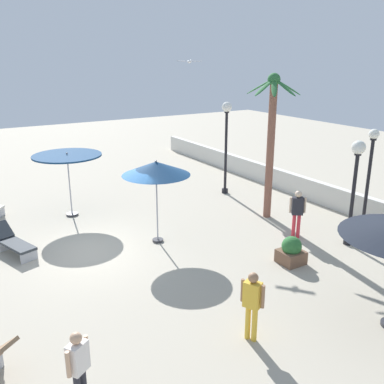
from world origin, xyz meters
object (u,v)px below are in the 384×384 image
patio_umbrella_0 (156,169)px  lounge_chair_2 (13,242)px  palm_tree_1 (271,130)px  guest_1 (78,363)px  lamp_post_3 (370,169)px  seagull_0 (190,61)px  lamp_post_1 (355,174)px  guest_2 (252,300)px  lamp_post_0 (226,132)px  planter (291,251)px  guest_0 (297,210)px  patio_umbrella_1 (67,158)px

patio_umbrella_0 → lounge_chair_2: size_ratio=1.43×
palm_tree_1 → guest_1: (5.66, -9.11, -2.45)m
palm_tree_1 → lamp_post_3: (2.66, 2.26, -1.18)m
seagull_0 → lounge_chair_2: bearing=-77.6°
palm_tree_1 → guest_1: size_ratio=3.54×
lamp_post_1 → lounge_chair_2: 10.99m
lamp_post_1 → guest_2: lamp_post_1 is taller
lamp_post_0 → patio_umbrella_0: bearing=-57.2°
lounge_chair_2 → guest_2: guest_2 is taller
patio_umbrella_0 → guest_2: (5.77, -0.65, -1.54)m
planter → lounge_chair_2: bearing=-125.7°
guest_0 → guest_2: bearing=-53.3°
patio_umbrella_1 → planter: bearing=30.7°
guest_2 → patio_umbrella_1: bearing=-173.6°
patio_umbrella_1 → seagull_0: bearing=80.4°
lamp_post_3 → lamp_post_0: bearing=-162.5°
guest_2 → planter: 4.09m
patio_umbrella_0 → seagull_0: seagull_0 is taller
patio_umbrella_1 → patio_umbrella_0: bearing=23.5°
lamp_post_0 → seagull_0: seagull_0 is taller
guest_0 → guest_2: 6.03m
palm_tree_1 → lamp_post_0: palm_tree_1 is taller
lamp_post_1 → seagull_0: seagull_0 is taller
palm_tree_1 → patio_umbrella_0: bearing=-90.8°
lamp_post_1 → guest_1: 10.07m
palm_tree_1 → lamp_post_3: palm_tree_1 is taller
palm_tree_1 → lamp_post_1: 3.57m
guest_0 → seagull_0: bearing=-168.9°
patio_umbrella_1 → lamp_post_3: 10.99m
patio_umbrella_1 → palm_tree_1: palm_tree_1 is taller
lounge_chair_2 → seagull_0: seagull_0 is taller
lounge_chair_2 → planter: 8.62m
patio_umbrella_0 → palm_tree_1: (0.07, 4.71, 0.84)m
palm_tree_1 → lounge_chair_2: size_ratio=2.76×
lounge_chair_2 → lamp_post_3: bearing=69.3°
lamp_post_1 → guest_2: (2.32, -5.94, -1.41)m
patio_umbrella_1 → guest_2: bearing=6.4°
lamp_post_0 → lounge_chair_2: (1.74, -9.38, -2.39)m
planter → patio_umbrella_1: bearing=-149.3°
lamp_post_3 → guest_2: lamp_post_3 is taller
guest_1 → seagull_0: seagull_0 is taller
lounge_chair_2 → planter: bearing=54.3°
palm_tree_1 → planter: size_ratio=6.35×
lamp_post_3 → seagull_0: size_ratio=4.03×
lamp_post_3 → lounge_chair_2: lamp_post_3 is taller
palm_tree_1 → seagull_0: seagull_0 is taller
patio_umbrella_1 → guest_1: (9.72, -2.67, -1.36)m
guest_1 → lamp_post_3: bearing=104.8°
palm_tree_1 → seagull_0: 4.32m
patio_umbrella_0 → lamp_post_0: bearing=122.8°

